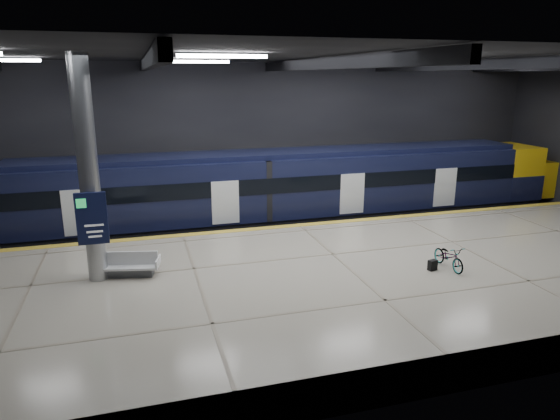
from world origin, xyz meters
name	(u,v)px	position (x,y,z in m)	size (l,w,h in m)	color
ground	(322,272)	(0.00, 0.00, 0.00)	(30.00, 30.00, 0.00)	black
room_shell	(326,123)	(0.00, 0.00, 5.72)	(30.10, 16.10, 8.05)	black
platform	(349,284)	(0.00, -2.50, 0.55)	(30.00, 11.00, 1.10)	#B9B29D
safety_strip	(300,225)	(0.00, 2.75, 1.11)	(30.00, 0.40, 0.01)	gold
rails	(282,230)	(0.00, 5.50, 0.08)	(30.00, 1.52, 0.16)	gray
train	(317,188)	(1.80, 5.50, 2.06)	(29.40, 2.84, 3.79)	black
bench	(130,267)	(-7.03, -1.05, 1.39)	(1.98, 1.16, 0.82)	#595B60
bicycle	(449,257)	(3.19, -3.36, 1.51)	(0.54, 1.56, 0.82)	#99999E
pannier_bag	(433,265)	(2.59, -3.36, 1.28)	(0.30, 0.18, 0.35)	black
info_column	(89,175)	(-8.00, -1.03, 4.46)	(0.90, 0.78, 6.90)	#9EA0A5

